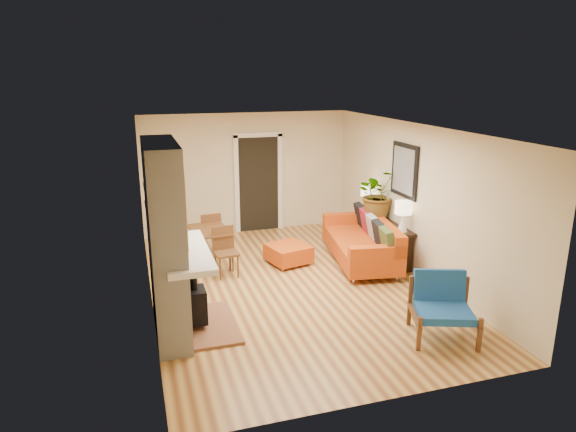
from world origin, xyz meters
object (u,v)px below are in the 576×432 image
houseplant (379,193)px  ottoman (288,253)px  lamp_far (368,195)px  console_table (383,228)px  lamp_near (403,213)px  sofa (365,241)px  blue_chair (442,302)px  dining_table (213,236)px

houseplant → ottoman: bearing=-179.3°
ottoman → lamp_far: lamp_far is taller
console_table → lamp_near: lamp_near is taller
sofa → ottoman: 1.44m
blue_chair → dining_table: bearing=125.9°
sofa → console_table: bearing=12.9°
ottoman → lamp_near: bearing=-26.5°
blue_chair → dining_table: dining_table is taller
houseplant → sofa: bearing=-141.4°
lamp_near → sofa: bearing=124.6°
sofa → dining_table: bearing=167.0°
blue_chair → lamp_far: bearing=80.1°
blue_chair → console_table: blue_chair is taller
ottoman → console_table: 1.86m
ottoman → lamp_far: 2.07m
lamp_far → lamp_near: bearing=-90.0°
blue_chair → console_table: bearing=77.8°
dining_table → console_table: (3.14, -0.53, 0.02)m
dining_table → houseplant: bearing=-5.6°
blue_chair → houseplant: houseplant is taller
sofa → lamp_near: 0.99m
dining_table → houseplant: (3.13, -0.31, 0.64)m
sofa → ottoman: sofa is taller
blue_chair → sofa: bearing=85.6°
console_table → lamp_near: size_ratio=3.43×
dining_table → lamp_far: bearing=2.9°
sofa → ottoman: size_ratio=2.82×
dining_table → lamp_near: size_ratio=2.99×
sofa → lamp_far: lamp_far is taller
lamp_near → houseplant: bearing=90.6°
console_table → lamp_far: 0.85m
lamp_near → lamp_far: bearing=90.0°
lamp_near → lamp_far: 1.39m
console_table → houseplant: houseplant is taller
console_table → lamp_far: size_ratio=3.43×
dining_table → lamp_near: bearing=-21.4°
ottoman → console_table: (1.81, -0.21, 0.37)m
sofa → ottoman: (-1.40, 0.30, -0.19)m
lamp_near → houseplant: 0.94m
blue_chair → lamp_far: lamp_far is taller
blue_chair → lamp_far: size_ratio=1.90×
blue_chair → lamp_near: bearing=74.2°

